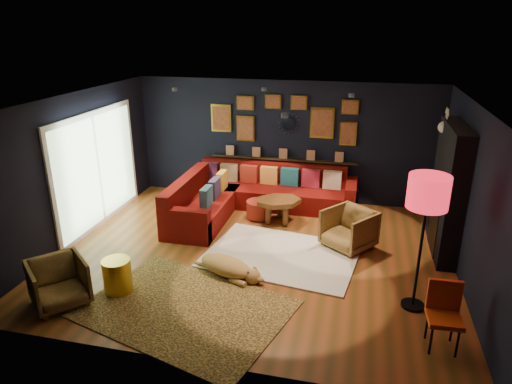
% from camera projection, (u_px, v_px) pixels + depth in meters
% --- Properties ---
extents(floor, '(6.50, 6.50, 0.00)m').
position_uv_depth(floor, '(255.00, 254.00, 7.81)').
color(floor, brown).
rests_on(floor, ground).
extents(room_walls, '(6.50, 6.50, 6.50)m').
position_uv_depth(room_walls, '(255.00, 165.00, 7.25)').
color(room_walls, black).
rests_on(room_walls, ground).
extents(sectional, '(3.41, 2.69, 0.86)m').
position_uv_depth(sectional, '(246.00, 196.00, 9.47)').
color(sectional, '#660C08').
rests_on(sectional, ground).
extents(ledge, '(3.20, 0.12, 0.04)m').
position_uv_depth(ledge, '(283.00, 159.00, 9.93)').
color(ledge, black).
rests_on(ledge, room_walls).
extents(gallery_wall, '(3.15, 0.04, 1.02)m').
position_uv_depth(gallery_wall, '(284.00, 118.00, 9.65)').
color(gallery_wall, gold).
rests_on(gallery_wall, room_walls).
extents(sunburst_mirror, '(0.47, 0.16, 0.47)m').
position_uv_depth(sunburst_mirror, '(289.00, 124.00, 9.67)').
color(sunburst_mirror, silver).
rests_on(sunburst_mirror, room_walls).
extents(fireplace, '(0.31, 1.60, 2.20)m').
position_uv_depth(fireplace, '(447.00, 195.00, 7.61)').
color(fireplace, black).
rests_on(fireplace, ground).
extents(deer_head, '(0.50, 0.28, 0.45)m').
position_uv_depth(deer_head, '(455.00, 128.00, 7.69)').
color(deer_head, white).
rests_on(deer_head, fireplace).
extents(sliding_door, '(0.06, 2.80, 2.20)m').
position_uv_depth(sliding_door, '(98.00, 169.00, 8.66)').
color(sliding_door, white).
rests_on(sliding_door, ground).
extents(ceiling_spots, '(3.30, 2.50, 0.06)m').
position_uv_depth(ceiling_spots, '(266.00, 96.00, 7.64)').
color(ceiling_spots, black).
rests_on(ceiling_spots, room_walls).
extents(shag_rug, '(2.70, 2.12, 0.03)m').
position_uv_depth(shag_rug, '(281.00, 255.00, 7.72)').
color(shag_rug, white).
rests_on(shag_rug, ground).
extents(leopard_rug, '(3.15, 2.62, 0.02)m').
position_uv_depth(leopard_rug, '(185.00, 309.00, 6.30)').
color(leopard_rug, tan).
rests_on(leopard_rug, ground).
extents(coffee_table, '(1.11, 1.00, 0.45)m').
position_uv_depth(coffee_table, '(278.00, 203.00, 8.91)').
color(coffee_table, brown).
rests_on(coffee_table, shag_rug).
extents(pouf, '(0.51, 0.51, 0.33)m').
position_uv_depth(pouf, '(259.00, 209.00, 9.16)').
color(pouf, maroon).
rests_on(pouf, shag_rug).
extents(armchair_left, '(0.97, 0.97, 0.73)m').
position_uv_depth(armchair_left, '(58.00, 281.00, 6.30)').
color(armchair_left, gold).
rests_on(armchair_left, ground).
extents(armchair_right, '(1.03, 1.02, 0.78)m').
position_uv_depth(armchair_right, '(349.00, 227.00, 7.89)').
color(armchair_right, gold).
rests_on(armchair_right, ground).
extents(gold_stool, '(0.41, 0.41, 0.51)m').
position_uv_depth(gold_stool, '(117.00, 276.00, 6.64)').
color(gold_stool, gold).
rests_on(gold_stool, ground).
extents(orange_chair, '(0.41, 0.41, 0.84)m').
position_uv_depth(orange_chair, '(444.00, 310.00, 5.46)').
color(orange_chair, black).
rests_on(orange_chair, ground).
extents(floor_lamp, '(0.53, 0.53, 1.93)m').
position_uv_depth(floor_lamp, '(428.00, 197.00, 5.79)').
color(floor_lamp, black).
rests_on(floor_lamp, ground).
extents(dog, '(1.43, 1.06, 0.41)m').
position_uv_depth(dog, '(226.00, 263.00, 7.08)').
color(dog, tan).
rests_on(dog, leopard_rug).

